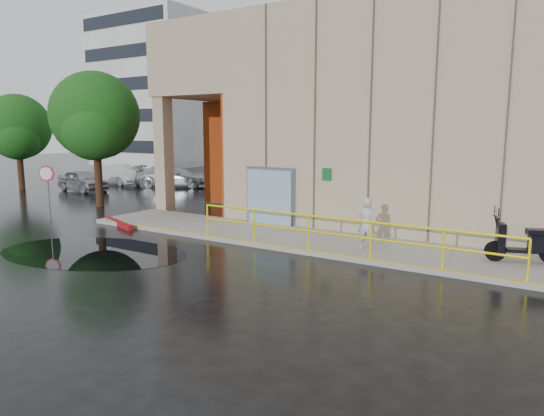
{
  "coord_description": "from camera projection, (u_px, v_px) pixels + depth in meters",
  "views": [
    {
      "loc": [
        9.75,
        -9.09,
        3.6
      ],
      "look_at": [
        2.14,
        3.0,
        1.3
      ],
      "focal_mm": 32.0,
      "sensor_mm": 36.0,
      "label": 1
    }
  ],
  "objects": [
    {
      "name": "ground",
      "position": [
        148.0,
        263.0,
        13.29
      ],
      "size": [
        120.0,
        120.0,
        0.0
      ],
      "primitive_type": "plane",
      "color": "black",
      "rests_on": "ground"
    },
    {
      "name": "sidewalk",
      "position": [
        349.0,
        246.0,
        14.94
      ],
      "size": [
        20.0,
        3.0,
        0.15
      ],
      "primitive_type": "cube",
      "color": "gray",
      "rests_on": "ground"
    },
    {
      "name": "building",
      "position": [
        443.0,
        115.0,
        19.12
      ],
      "size": [
        20.0,
        10.17,
        8.0
      ],
      "color": "tan",
      "rests_on": "ground"
    },
    {
      "name": "guardrail",
      "position": [
        339.0,
        235.0,
        13.58
      ],
      "size": [
        9.56,
        0.06,
        1.03
      ],
      "color": "#FFEA0D",
      "rests_on": "sidewalk"
    },
    {
      "name": "distant_building",
      "position": [
        155.0,
        92.0,
        50.2
      ],
      "size": [
        12.0,
        8.08,
        15.0
      ],
      "color": "#B9BAB5",
      "rests_on": "ground"
    },
    {
      "name": "person",
      "position": [
        367.0,
        224.0,
        14.06
      ],
      "size": [
        0.6,
        0.43,
        1.53
      ],
      "primitive_type": "imported",
      "rotation": [
        0.0,
        0.0,
        3.27
      ],
      "color": "#BCBDC1",
      "rests_on": "sidewalk"
    },
    {
      "name": "scooter",
      "position": [
        526.0,
        231.0,
        12.62
      ],
      "size": [
        1.93,
        1.16,
        1.46
      ],
      "rotation": [
        0.0,
        0.0,
        0.33
      ],
      "color": "black",
      "rests_on": "sidewalk"
    },
    {
      "name": "stop_sign",
      "position": [
        47.0,
        180.0,
        19.23
      ],
      "size": [
        0.6,
        0.36,
        2.24
      ],
      "rotation": [
        0.0,
        0.0,
        0.12
      ],
      "color": "slate",
      "rests_on": "ground"
    },
    {
      "name": "red_curb",
      "position": [
        119.0,
        223.0,
        18.41
      ],
      "size": [
        2.32,
        0.98,
        0.18
      ],
      "primitive_type": "cube",
      "rotation": [
        0.0,
        0.0,
        -0.35
      ],
      "color": "maroon",
      "rests_on": "ground"
    },
    {
      "name": "puddle",
      "position": [
        93.0,
        252.0,
        14.42
      ],
      "size": [
        6.64,
        4.92,
        0.01
      ],
      "primitive_type": "cube",
      "rotation": [
        0.0,
        0.0,
        0.23
      ],
      "color": "black",
      "rests_on": "ground"
    },
    {
      "name": "car_a",
      "position": [
        82.0,
        181.0,
        28.71
      ],
      "size": [
        3.91,
        1.97,
        1.28
      ],
      "primitive_type": "imported",
      "rotation": [
        0.0,
        0.0,
        1.45
      ],
      "color": "#9C9EA2",
      "rests_on": "ground"
    },
    {
      "name": "car_b",
      "position": [
        120.0,
        175.0,
        32.26
      ],
      "size": [
        4.23,
        2.15,
        1.33
      ],
      "primitive_type": "imported",
      "rotation": [
        0.0,
        0.0,
        1.38
      ],
      "color": "silver",
      "rests_on": "ground"
    },
    {
      "name": "car_c",
      "position": [
        174.0,
        176.0,
        30.87
      ],
      "size": [
        5.2,
        3.8,
        1.4
      ],
      "primitive_type": "imported",
      "rotation": [
        0.0,
        0.0,
        2.0
      ],
      "color": "#B2B3B9",
      "rests_on": "ground"
    },
    {
      "name": "tree_near",
      "position": [
        95.0,
        119.0,
        22.33
      ],
      "size": [
        4.07,
        4.07,
        6.3
      ],
      "rotation": [
        0.0,
        0.0,
        -0.29
      ],
      "color": "black",
      "rests_on": "ground"
    },
    {
      "name": "tree_far",
      "position": [
        17.0,
        129.0,
        28.99
      ],
      "size": [
        3.91,
        3.9,
        5.75
      ],
      "rotation": [
        0.0,
        0.0,
        0.02
      ],
      "color": "black",
      "rests_on": "ground"
    }
  ]
}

